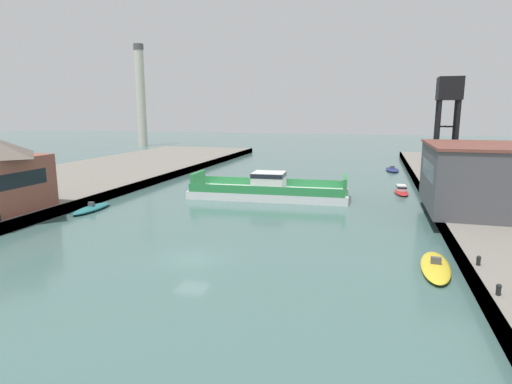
{
  "coord_description": "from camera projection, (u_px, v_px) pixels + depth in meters",
  "views": [
    {
      "loc": [
        13.89,
        -30.21,
        11.87
      ],
      "look_at": [
        0.0,
        19.68,
        2.0
      ],
      "focal_mm": 29.69,
      "sensor_mm": 36.0,
      "label": 1
    }
  ],
  "objects": [
    {
      "name": "moored_boat_mid_right",
      "position": [
        401.0,
        190.0,
        62.26
      ],
      "size": [
        2.28,
        5.84,
        1.22
      ],
      "color": "red",
      "rests_on": "ground"
    },
    {
      "name": "moored_boat_near_right",
      "position": [
        435.0,
        267.0,
        32.11
      ],
      "size": [
        2.57,
        7.4,
        1.04
      ],
      "color": "yellow",
      "rests_on": "ground"
    },
    {
      "name": "ground_plane",
      "position": [
        191.0,
        260.0,
        34.47
      ],
      "size": [
        400.0,
        400.0,
        0.0
      ],
      "primitive_type": "plane",
      "color": "#476B66"
    },
    {
      "name": "moored_boat_mid_left",
      "position": [
        92.0,
        208.0,
        51.35
      ],
      "size": [
        1.98,
        6.72,
        1.09
      ],
      "color": "#237075",
      "rests_on": "ground"
    },
    {
      "name": "quay_left",
      "position": [
        31.0,
        189.0,
        62.39
      ],
      "size": [
        28.0,
        140.0,
        1.22
      ],
      "color": "gray",
      "rests_on": "ground"
    },
    {
      "name": "bollard_right_mid",
      "position": [
        479.0,
        260.0,
        29.73
      ],
      "size": [
        0.32,
        0.32,
        0.71
      ],
      "color": "black",
      "rests_on": "quay_right"
    },
    {
      "name": "bollard_right_fore",
      "position": [
        499.0,
        289.0,
        24.87
      ],
      "size": [
        0.32,
        0.32,
        0.71
      ],
      "color": "black",
      "rests_on": "quay_right"
    },
    {
      "name": "moored_boat_near_left",
      "position": [
        392.0,
        170.0,
        85.86
      ],
      "size": [
        3.04,
        7.07,
        1.03
      ],
      "color": "navy",
      "rests_on": "ground"
    },
    {
      "name": "crane_tower",
      "position": [
        448.0,
        105.0,
        54.86
      ],
      "size": [
        2.96,
        2.96,
        15.03
      ],
      "color": "black",
      "rests_on": "quay_right"
    },
    {
      "name": "smokestack_distant_a",
      "position": [
        141.0,
        93.0,
        145.28
      ],
      "size": [
        3.36,
        3.36,
        34.3
      ],
      "color": "beige",
      "rests_on": "ground"
    },
    {
      "name": "warehouse_shed",
      "position": [
        495.0,
        178.0,
        45.79
      ],
      "size": [
        14.11,
        14.68,
        7.2
      ],
      "color": "#4C4C51",
      "rests_on": "quay_right"
    },
    {
      "name": "chain_ferry",
      "position": [
        269.0,
        190.0,
        59.1
      ],
      "size": [
        22.21,
        8.38,
        3.6
      ],
      "color": "silver",
      "rests_on": "ground"
    }
  ]
}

